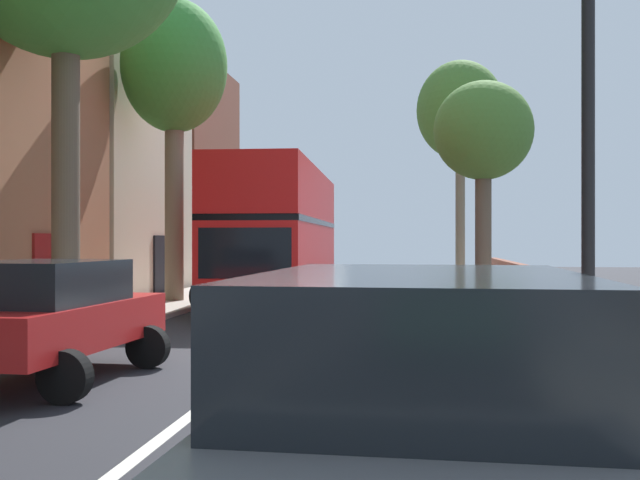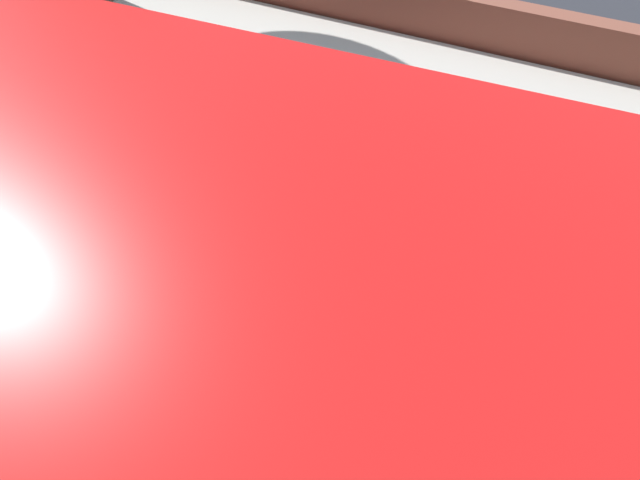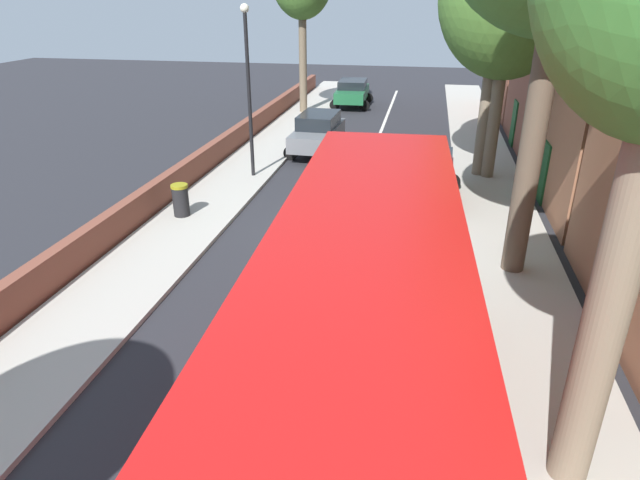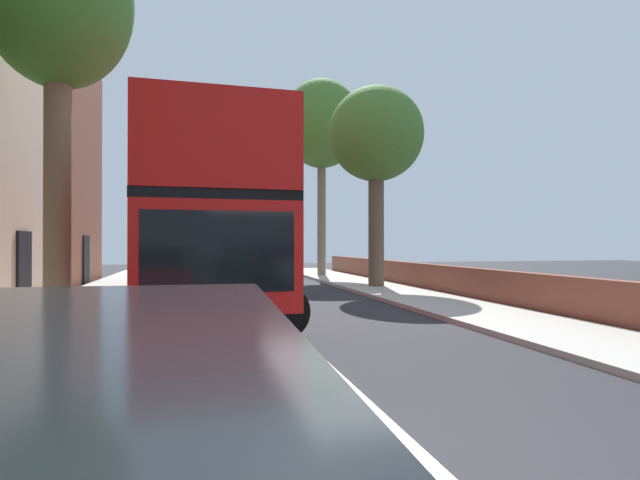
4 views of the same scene
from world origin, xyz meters
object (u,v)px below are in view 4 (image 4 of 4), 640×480
object	(u,v)px
double_decker_bus	(202,220)
street_tree_left_4	(58,5)
parked_car_green_left_3	(182,261)
street_tree_right_3	(376,137)
street_tree_right_5	(322,125)

from	to	relation	value
double_decker_bus	street_tree_left_4	size ratio (longest dim) A/B	1.23
parked_car_green_left_3	street_tree_right_3	world-z (taller)	street_tree_right_3
street_tree_right_3	street_tree_left_4	distance (m)	11.76
double_decker_bus	street_tree_right_5	xyz separation A→B (m)	(6.21, 13.00, 5.64)
parked_car_green_left_3	street_tree_right_5	distance (m)	10.23
parked_car_green_left_3	street_tree_right_5	xyz separation A→B (m)	(7.01, 2.47, 7.03)
street_tree_right_3	street_tree_right_5	bearing A→B (deg)	93.36
parked_car_green_left_3	street_tree_right_5	bearing A→B (deg)	19.40
street_tree_right_3	double_decker_bus	bearing A→B (deg)	-139.17
double_decker_bus	parked_car_green_left_3	size ratio (longest dim) A/B	2.49
street_tree_right_3	street_tree_left_4	size ratio (longest dim) A/B	0.85
parked_car_green_left_3	street_tree_left_4	distance (m)	13.01
street_tree_right_3	street_tree_right_5	world-z (taller)	street_tree_right_5
double_decker_bus	street_tree_right_5	size ratio (longest dim) A/B	1.09
double_decker_bus	street_tree_left_4	distance (m)	5.67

